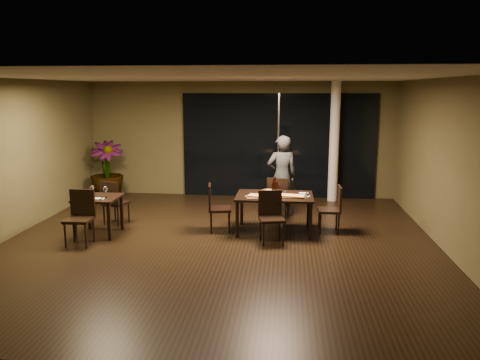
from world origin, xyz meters
The scene contains 33 objects.
ground centered at (0.00, 0.00, 0.00)m, with size 8.00×8.00×0.00m, color black.
wall_back centered at (0.00, 4.05, 1.50)m, with size 8.00×0.10×3.00m, color brown.
wall_front centered at (0.00, -4.05, 1.50)m, with size 8.00×0.10×3.00m, color brown.
wall_left centered at (-4.05, 0.00, 1.50)m, with size 0.10×8.00×3.00m, color brown.
wall_right centered at (4.05, 0.00, 1.50)m, with size 0.10×8.00×3.00m, color brown.
ceiling centered at (0.00, 0.00, 3.02)m, with size 8.00×8.00×0.04m, color silver.
window_panel centered at (1.00, 3.96, 1.35)m, with size 5.00×0.06×2.70m, color black.
column centered at (2.40, 3.65, 1.50)m, with size 0.24×0.24×3.00m, color white.
main_table centered at (1.00, 0.80, 0.68)m, with size 1.50×1.00×0.75m.
side_table centered at (-2.40, 0.30, 0.62)m, with size 0.80×0.80×0.75m.
chair_main_far centered at (1.06, 1.60, 0.54)m, with size 0.50×0.50×0.96m.
chair_main_near centered at (0.95, 0.19, 0.53)m, with size 0.53×0.53×0.95m.
chair_main_left centered at (-0.16, 0.74, 0.53)m, with size 0.50×0.50×0.95m.
chair_main_right centered at (2.16, 0.91, 0.52)m, with size 0.44×0.44×0.93m.
chair_side_far centered at (-2.35, 0.95, 0.53)m, with size 0.55×0.55×0.95m.
chair_side_near centered at (-2.51, -0.26, 0.55)m, with size 0.47×0.47×0.99m.
diner centered at (1.12, 2.04, 0.90)m, with size 0.61×0.41×1.81m, color #2D3032.
potted_plant centered at (-3.40, 3.30, 0.75)m, with size 0.81×0.81×1.49m, color #254F1A.
pizza_board_left centered at (0.74, 0.59, 0.76)m, with size 0.58×0.29×0.01m, color #4F3619.
pizza_board_right centered at (1.34, 0.66, 0.76)m, with size 0.53×0.27×0.01m, color #4E3519.
oblong_pizza_left centered at (0.74, 0.59, 0.77)m, with size 0.46×0.21×0.02m, color maroon, non-canonical shape.
oblong_pizza_right centered at (1.34, 0.66, 0.77)m, with size 0.47×0.21×0.02m, color #681409, non-canonical shape.
round_pizza centered at (0.88, 1.14, 0.76)m, with size 0.28×0.28×0.01m, color red.
bottle_a centered at (0.98, 0.84, 0.92)m, with size 0.07×0.07×0.34m, color black, non-canonical shape.
bottle_b centered at (1.05, 0.86, 0.88)m, with size 0.06×0.06×0.27m, color black, non-canonical shape.
bottle_c centered at (1.01, 0.94, 0.92)m, with size 0.07×0.07×0.34m, color black, non-canonical shape.
tumbler_left centered at (0.79, 0.85, 0.79)m, with size 0.07×0.07×0.09m, color white.
tumbler_right centered at (1.20, 0.88, 0.79)m, with size 0.07×0.07×0.08m, color white.
napkin_near centered at (1.59, 0.73, 0.76)m, with size 0.18×0.10×0.01m, color silver.
napkin_far centered at (1.57, 0.99, 0.76)m, with size 0.18×0.10×0.01m, color white.
wine_glass_a centered at (-2.56, 0.43, 0.84)m, with size 0.08×0.08×0.19m, color white, non-canonical shape.
wine_glass_b centered at (-2.23, 0.28, 0.85)m, with size 0.09×0.09×0.20m, color white, non-canonical shape.
side_napkin centered at (-2.30, 0.12, 0.76)m, with size 0.18×0.11×0.01m, color silver.
Camera 1 is at (1.23, -8.19, 2.79)m, focal length 35.00 mm.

